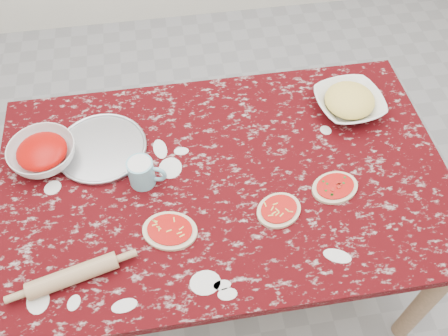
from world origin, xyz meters
TOP-DOWN VIEW (x-y plane):
  - ground at (0.00, 0.00)m, footprint 4.00×4.00m
  - worktable at (0.00, 0.00)m, footprint 1.60×1.00m
  - pizza_tray at (-0.43, 0.19)m, footprint 0.39×0.39m
  - sauce_bowl at (-0.63, 0.17)m, footprint 0.32×0.32m
  - cheese_bowl at (0.53, 0.25)m, footprint 0.29×0.29m
  - flour_mug at (-0.28, 0.02)m, footprint 0.13×0.09m
  - pizza_left at (-0.21, -0.19)m, footprint 0.21×0.19m
  - pizza_mid at (0.16, -0.17)m, footprint 0.19×0.18m
  - pizza_right at (0.37, -0.11)m, footprint 0.19×0.16m
  - rolling_pin at (-0.51, -0.31)m, footprint 0.28×0.12m

SIDE VIEW (x-z plane):
  - ground at x=0.00m, z-range 0.00..0.00m
  - worktable at x=0.00m, z-range 0.29..1.04m
  - pizza_tray at x=-0.43m, z-range 0.75..0.76m
  - pizza_left at x=-0.21m, z-range 0.75..0.77m
  - pizza_mid at x=0.16m, z-range 0.75..0.77m
  - pizza_right at x=0.37m, z-range 0.75..0.77m
  - rolling_pin at x=-0.51m, z-range 0.75..0.80m
  - cheese_bowl at x=0.53m, z-range 0.75..0.81m
  - sauce_bowl at x=-0.63m, z-range 0.75..0.82m
  - flour_mug at x=-0.28m, z-range 0.75..0.86m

